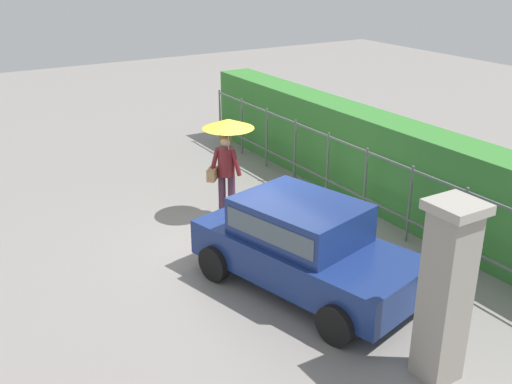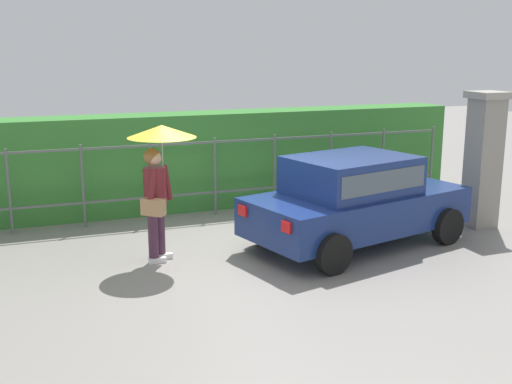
{
  "view_description": "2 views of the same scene",
  "coord_description": "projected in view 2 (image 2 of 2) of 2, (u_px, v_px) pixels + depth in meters",
  "views": [
    {
      "loc": [
        8.76,
        -5.11,
        5.11
      ],
      "look_at": [
        0.15,
        0.13,
        1.04
      ],
      "focal_mm": 42.35,
      "sensor_mm": 36.0,
      "label": 1
    },
    {
      "loc": [
        -3.11,
        -8.8,
        3.18
      ],
      "look_at": [
        0.16,
        -0.04,
        1.03
      ],
      "focal_mm": 44.44,
      "sensor_mm": 36.0,
      "label": 2
    }
  ],
  "objects": [
    {
      "name": "ground_plane",
      "position": [
        245.0,
        257.0,
        9.8
      ],
      "size": [
        40.0,
        40.0,
        0.0
      ],
      "primitive_type": "plane",
      "color": "gray"
    },
    {
      "name": "car",
      "position": [
        355.0,
        197.0,
        10.23
      ],
      "size": [
        3.99,
        2.57,
        1.48
      ],
      "rotation": [
        0.0,
        0.0,
        0.25
      ],
      "color": "navy",
      "rests_on": "ground"
    },
    {
      "name": "pedestrian",
      "position": [
        159.0,
        161.0,
        9.31
      ],
      "size": [
        1.02,
        1.02,
        2.06
      ],
      "rotation": [
        0.0,
        0.0,
        -0.74
      ],
      "color": "#47283D",
      "rests_on": "ground"
    },
    {
      "name": "gate_pillar",
      "position": [
        483.0,
        159.0,
        11.22
      ],
      "size": [
        0.6,
        0.6,
        2.42
      ],
      "color": "gray",
      "rests_on": "ground"
    },
    {
      "name": "fence_section",
      "position": [
        184.0,
        175.0,
        11.88
      ],
      "size": [
        11.1,
        0.05,
        1.5
      ],
      "color": "#59605B",
      "rests_on": "ground"
    },
    {
      "name": "hedge_row",
      "position": [
        174.0,
        162.0,
        12.54
      ],
      "size": [
        12.05,
        0.9,
        1.9
      ],
      "primitive_type": "cube",
      "color": "#387F33",
      "rests_on": "ground"
    }
  ]
}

